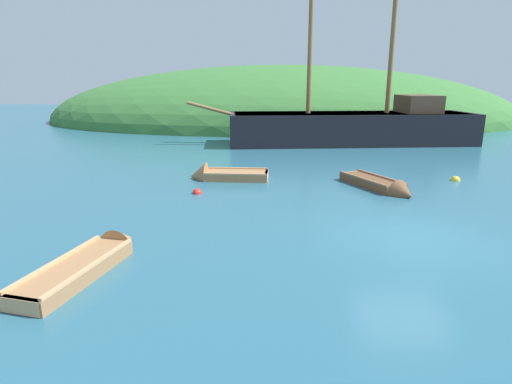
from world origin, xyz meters
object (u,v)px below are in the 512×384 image
rowboat_outer_right (222,177)px  sailing_ship (352,132)px  rowboat_far (92,263)px  buoy_red (197,193)px  buoy_yellow (455,180)px  rowboat_near_dock (381,187)px

rowboat_outer_right → sailing_ship: bearing=-122.6°
sailing_ship → rowboat_outer_right: (-7.21, -10.47, -0.64)m
rowboat_far → rowboat_outer_right: (1.86, 8.72, -0.00)m
sailing_ship → buoy_red: size_ratio=51.07×
rowboat_far → buoy_red: bearing=1.5°
buoy_red → buoy_yellow: bearing=13.6°
rowboat_outer_right → rowboat_far: bearing=79.8°
rowboat_far → buoy_red: size_ratio=10.64×
rowboat_near_dock → buoy_yellow: size_ratio=9.60×
rowboat_far → buoy_yellow: rowboat_far is taller
rowboat_outer_right → buoy_yellow: rowboat_outer_right is taller
rowboat_far → buoy_red: (1.21, 6.36, -0.10)m
sailing_ship → rowboat_near_dock: (-0.98, -11.91, -0.64)m
sailing_ship → buoy_yellow: size_ratio=49.11×
rowboat_near_dock → buoy_yellow: (3.42, 1.57, -0.10)m
rowboat_near_dock → rowboat_far: bearing=-75.7°
buoy_red → buoy_yellow: 10.60m
rowboat_near_dock → buoy_yellow: 3.77m
sailing_ship → rowboat_outer_right: 12.73m
sailing_ship → buoy_red: bearing=52.2°
sailing_ship → buoy_yellow: sailing_ship is taller
rowboat_near_dock → rowboat_outer_right: rowboat_outer_right is taller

